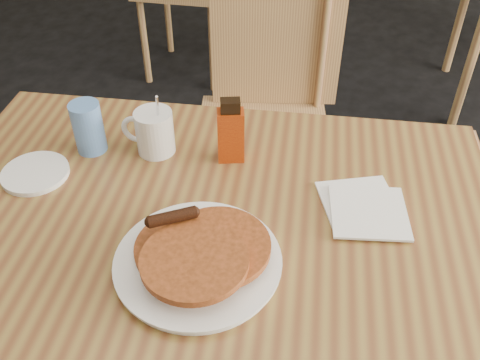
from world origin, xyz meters
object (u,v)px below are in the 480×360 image
(main_table, at_px, (208,226))
(syrup_bottle, at_px, (231,133))
(pancake_plate, at_px, (198,257))
(chair_main_far, at_px, (269,93))
(blue_tumbler, at_px, (88,127))
(coffee_mug, at_px, (153,131))

(main_table, distance_m, syrup_bottle, 0.23)
(pancake_plate, xyz_separation_m, syrup_bottle, (-0.02, 0.34, 0.05))
(chair_main_far, height_order, syrup_bottle, chair_main_far)
(blue_tumbler, bearing_deg, chair_main_far, 62.31)
(main_table, height_order, coffee_mug, coffee_mug)
(chair_main_far, height_order, coffee_mug, chair_main_far)
(blue_tumbler, bearing_deg, coffee_mug, 11.50)
(pancake_plate, xyz_separation_m, coffee_mug, (-0.21, 0.33, 0.03))
(coffee_mug, xyz_separation_m, syrup_bottle, (0.19, 0.01, 0.02))
(chair_main_far, bearing_deg, syrup_bottle, -100.17)
(syrup_bottle, bearing_deg, coffee_mug, 166.83)
(coffee_mug, height_order, syrup_bottle, coffee_mug)
(chair_main_far, bearing_deg, coffee_mug, -117.84)
(pancake_plate, relative_size, blue_tumbler, 2.52)
(syrup_bottle, relative_size, blue_tumbler, 1.28)
(blue_tumbler, bearing_deg, syrup_bottle, 6.95)
(coffee_mug, distance_m, syrup_bottle, 0.19)
(chair_main_far, relative_size, syrup_bottle, 6.02)
(pancake_plate, distance_m, syrup_bottle, 0.34)
(main_table, xyz_separation_m, pancake_plate, (0.02, -0.14, 0.07))
(main_table, relative_size, pancake_plate, 4.20)
(main_table, height_order, pancake_plate, pancake_plate)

